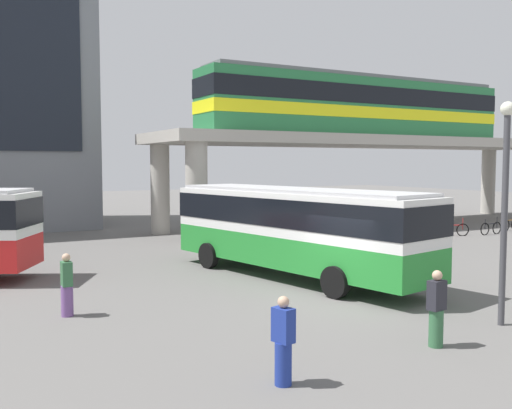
# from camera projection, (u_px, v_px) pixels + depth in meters

# --- Properties ---
(ground_plane) EXTENTS (120.00, 120.00, 0.00)m
(ground_plane) POSITION_uv_depth(u_px,v_px,m) (207.00, 253.00, 26.02)
(ground_plane) COLOR #605E5B
(elevated_platform) EXTENTS (30.48, 7.01, 5.78)m
(elevated_platform) POSITION_uv_depth(u_px,v_px,m) (378.00, 149.00, 37.29)
(elevated_platform) COLOR #ADA89E
(elevated_platform) RESTS_ON ground_plane
(train) EXTENTS (21.82, 2.96, 3.84)m
(train) POSITION_uv_depth(u_px,v_px,m) (360.00, 106.00, 36.33)
(train) COLOR #26723F
(train) RESTS_ON elevated_platform
(bus_main) EXTENTS (4.70, 11.33, 3.22)m
(bus_main) POSITION_uv_depth(u_px,v_px,m) (294.00, 223.00, 20.40)
(bus_main) COLOR #268C33
(bus_main) RESTS_ON ground_plane
(bicycle_black) EXTENTS (1.79, 0.10, 1.04)m
(bicycle_black) POSITION_uv_depth(u_px,v_px,m) (491.00, 228.00, 32.92)
(bicycle_black) COLOR black
(bicycle_black) RESTS_ON ground_plane
(bicycle_brown) EXTENTS (1.76, 0.43, 1.04)m
(bicycle_brown) POSITION_uv_depth(u_px,v_px,m) (510.00, 224.00, 34.98)
(bicycle_brown) COLOR black
(bicycle_brown) RESTS_ON ground_plane
(bicycle_orange) EXTENTS (1.78, 0.35, 1.04)m
(bicycle_orange) POSITION_uv_depth(u_px,v_px,m) (368.00, 232.00, 31.21)
(bicycle_orange) COLOR black
(bicycle_orange) RESTS_ON ground_plane
(bicycle_red) EXTENTS (1.66, 0.79, 1.04)m
(bicycle_red) POSITION_uv_depth(u_px,v_px,m) (454.00, 230.00, 32.22)
(bicycle_red) COLOR black
(bicycle_red) RESTS_ON ground_plane
(bicycle_blue) EXTENTS (1.79, 0.17, 1.04)m
(bicycle_blue) POSITION_uv_depth(u_px,v_px,m) (331.00, 235.00, 29.82)
(bicycle_blue) COLOR black
(bicycle_blue) RESTS_ON ground_plane
(pedestrian_by_bike_rack) EXTENTS (0.32, 0.40, 1.71)m
(pedestrian_by_bike_rack) POSITION_uv_depth(u_px,v_px,m) (67.00, 287.00, 15.31)
(pedestrian_by_bike_rack) COLOR #724C8C
(pedestrian_by_bike_rack) RESTS_ON ground_plane
(pedestrian_near_building) EXTENTS (0.43, 0.32, 1.74)m
(pedestrian_near_building) POSITION_uv_depth(u_px,v_px,m) (436.00, 311.00, 12.75)
(pedestrian_near_building) COLOR #33663F
(pedestrian_near_building) RESTS_ON ground_plane
(pedestrian_walking_across) EXTENTS (0.35, 0.45, 1.68)m
(pedestrian_walking_across) POSITION_uv_depth(u_px,v_px,m) (283.00, 343.00, 10.55)
(pedestrian_walking_across) COLOR navy
(pedestrian_walking_across) RESTS_ON ground_plane
(lamp_post) EXTENTS (0.36, 0.36, 5.65)m
(lamp_post) POSITION_uv_depth(u_px,v_px,m) (505.00, 193.00, 14.29)
(lamp_post) COLOR #3F3F44
(lamp_post) RESTS_ON ground_plane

